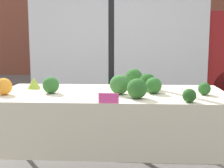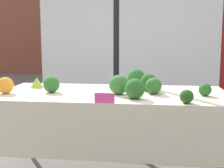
# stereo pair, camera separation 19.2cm
# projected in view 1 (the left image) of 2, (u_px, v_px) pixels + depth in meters

# --- Properties ---
(tent_pole) EXTENTS (0.07, 0.07, 2.55)m
(tent_pole) POSITION_uv_depth(u_px,v_px,m) (111.00, 42.00, 3.76)
(tent_pole) COLOR black
(tent_pole) RESTS_ON ground_plane
(parked_truck) EXTENTS (4.53, 1.91, 2.37)m
(parked_truck) POSITION_uv_depth(u_px,v_px,m) (141.00, 40.00, 6.61)
(parked_truck) COLOR white
(parked_truck) RESTS_ON ground_plane
(market_table) EXTENTS (2.14, 0.99, 0.82)m
(market_table) POSITION_uv_depth(u_px,v_px,m) (112.00, 103.00, 2.87)
(market_table) COLOR beige
(market_table) RESTS_ON ground_plane
(orange_cauliflower) EXTENTS (0.15, 0.15, 0.15)m
(orange_cauliflower) POSITION_uv_depth(u_px,v_px,m) (4.00, 86.00, 2.80)
(orange_cauliflower) COLOR orange
(orange_cauliflower) RESTS_ON market_table
(romanesco_head) EXTENTS (0.14, 0.14, 0.11)m
(romanesco_head) POSITION_uv_depth(u_px,v_px,m) (34.00, 83.00, 3.14)
(romanesco_head) COLOR #93B238
(romanesco_head) RESTS_ON market_table
(broccoli_head_0) EXTENTS (0.16, 0.16, 0.16)m
(broccoli_head_0) POSITION_uv_depth(u_px,v_px,m) (147.00, 82.00, 3.04)
(broccoli_head_0) COLOR #23511E
(broccoli_head_0) RESTS_ON market_table
(broccoli_head_1) EXTENTS (0.15, 0.15, 0.15)m
(broccoli_head_1) POSITION_uv_depth(u_px,v_px,m) (51.00, 85.00, 2.88)
(broccoli_head_1) COLOR #2D6628
(broccoli_head_1) RESTS_ON market_table
(broccoli_head_2) EXTENTS (0.11, 0.11, 0.11)m
(broccoli_head_2) POSITION_uv_depth(u_px,v_px,m) (204.00, 89.00, 2.80)
(broccoli_head_2) COLOR #285B23
(broccoli_head_2) RESTS_ON market_table
(broccoli_head_3) EXTENTS (0.18, 0.18, 0.18)m
(broccoli_head_3) POSITION_uv_depth(u_px,v_px,m) (119.00, 85.00, 2.82)
(broccoli_head_3) COLOR #336B2D
(broccoli_head_3) RESTS_ON market_table
(broccoli_head_4) EXTENTS (0.19, 0.19, 0.19)m
(broccoli_head_4) POSITION_uv_depth(u_px,v_px,m) (134.00, 78.00, 3.27)
(broccoli_head_4) COLOR #285B23
(broccoli_head_4) RESTS_ON market_table
(broccoli_head_5) EXTENTS (0.11, 0.11, 0.11)m
(broccoli_head_5) POSITION_uv_depth(u_px,v_px,m) (189.00, 95.00, 2.48)
(broccoli_head_5) COLOR #23511E
(broccoli_head_5) RESTS_ON market_table
(broccoli_head_6) EXTENTS (0.17, 0.17, 0.17)m
(broccoli_head_6) POSITION_uv_depth(u_px,v_px,m) (137.00, 88.00, 2.63)
(broccoli_head_6) COLOR #285B23
(broccoli_head_6) RESTS_ON market_table
(broccoli_head_7) EXTENTS (0.15, 0.15, 0.15)m
(broccoli_head_7) POSITION_uv_depth(u_px,v_px,m) (154.00, 85.00, 2.86)
(broccoli_head_7) COLOR #2D6628
(broccoli_head_7) RESTS_ON market_table
(price_sign) EXTENTS (0.16, 0.01, 0.08)m
(price_sign) POSITION_uv_depth(u_px,v_px,m) (109.00, 98.00, 2.45)
(price_sign) COLOR #EF4793
(price_sign) RESTS_ON market_table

